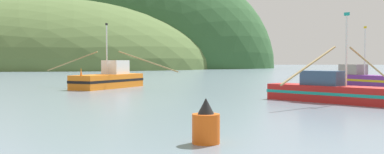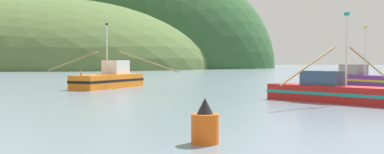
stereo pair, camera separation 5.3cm
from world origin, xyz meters
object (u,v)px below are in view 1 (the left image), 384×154
Objects in this scene: fishing_boat_purple at (361,79)px; channel_buoy at (206,125)px; fishing_boat_red at (340,92)px; fishing_boat_orange at (109,79)px.

fishing_boat_purple is 7.60× the size of channel_buoy.
fishing_boat_purple is 35.49m from channel_buoy.
channel_buoy is (-7.70, -14.02, -0.08)m from fishing_boat_red.
channel_buoy is at bearing -53.05° from fishing_boat_purple.
fishing_boat_red reaches higher than channel_buoy.
fishing_boat_purple reaches higher than channel_buoy.
fishing_boat_orange is at bearing 110.08° from channel_buoy.
fishing_boat_orange is 29.75m from channel_buoy.
fishing_boat_purple is at bearing 65.87° from channel_buoy.
fishing_boat_red is 0.68× the size of fishing_boat_orange.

